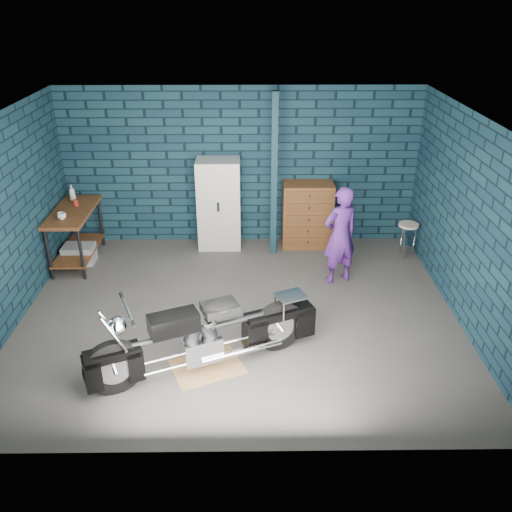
{
  "coord_description": "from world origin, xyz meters",
  "views": [
    {
      "loc": [
        0.16,
        -6.41,
        4.12
      ],
      "look_at": [
        0.24,
        0.3,
        0.75
      ],
      "focal_mm": 38.0,
      "sensor_mm": 36.0,
      "label": 1
    }
  ],
  "objects_px": {
    "shop_stool": "(407,240)",
    "tool_chest": "(307,215)",
    "motorcycle": "(205,331)",
    "storage_bin": "(79,254)",
    "locker": "(219,204)",
    "person": "(340,236)",
    "workbench": "(76,236)"
  },
  "relations": [
    {
      "from": "motorcycle",
      "to": "person",
      "type": "bearing_deg",
      "value": 25.5
    },
    {
      "from": "locker",
      "to": "storage_bin",
      "type": "bearing_deg",
      "value": -164.81
    },
    {
      "from": "motorcycle",
      "to": "shop_stool",
      "type": "distance_m",
      "value": 4.32
    },
    {
      "from": "locker",
      "to": "shop_stool",
      "type": "distance_m",
      "value": 3.22
    },
    {
      "from": "motorcycle",
      "to": "storage_bin",
      "type": "height_order",
      "value": "motorcycle"
    },
    {
      "from": "shop_stool",
      "to": "locker",
      "type": "bearing_deg",
      "value": 171.71
    },
    {
      "from": "storage_bin",
      "to": "locker",
      "type": "distance_m",
      "value": 2.45
    },
    {
      "from": "motorcycle",
      "to": "person",
      "type": "relative_size",
      "value": 1.56
    },
    {
      "from": "tool_chest",
      "to": "motorcycle",
      "type": "bearing_deg",
      "value": -113.97
    },
    {
      "from": "tool_chest",
      "to": "shop_stool",
      "type": "relative_size",
      "value": 1.9
    },
    {
      "from": "shop_stool",
      "to": "tool_chest",
      "type": "bearing_deg",
      "value": 164.3
    },
    {
      "from": "tool_chest",
      "to": "shop_stool",
      "type": "height_order",
      "value": "tool_chest"
    },
    {
      "from": "workbench",
      "to": "storage_bin",
      "type": "relative_size",
      "value": 2.81
    },
    {
      "from": "workbench",
      "to": "locker",
      "type": "bearing_deg",
      "value": 13.85
    },
    {
      "from": "locker",
      "to": "motorcycle",
      "type": "bearing_deg",
      "value": -89.98
    },
    {
      "from": "workbench",
      "to": "motorcycle",
      "type": "xyz_separation_m",
      "value": [
        2.31,
        -2.84,
        0.07
      ]
    },
    {
      "from": "locker",
      "to": "tool_chest",
      "type": "distance_m",
      "value": 1.53
    },
    {
      "from": "person",
      "to": "shop_stool",
      "type": "distance_m",
      "value": 1.59
    },
    {
      "from": "workbench",
      "to": "tool_chest",
      "type": "bearing_deg",
      "value": 8.47
    },
    {
      "from": "person",
      "to": "locker",
      "type": "bearing_deg",
      "value": -57.82
    },
    {
      "from": "shop_stool",
      "to": "storage_bin",
      "type": "bearing_deg",
      "value": -178.28
    },
    {
      "from": "workbench",
      "to": "storage_bin",
      "type": "bearing_deg",
      "value": -69.06
    },
    {
      "from": "person",
      "to": "shop_stool",
      "type": "relative_size",
      "value": 2.56
    },
    {
      "from": "workbench",
      "to": "person",
      "type": "distance_m",
      "value": 4.26
    },
    {
      "from": "person",
      "to": "tool_chest",
      "type": "height_order",
      "value": "person"
    },
    {
      "from": "storage_bin",
      "to": "locker",
      "type": "height_order",
      "value": "locker"
    },
    {
      "from": "tool_chest",
      "to": "shop_stool",
      "type": "bearing_deg",
      "value": -15.7
    },
    {
      "from": "motorcycle",
      "to": "person",
      "type": "distance_m",
      "value": 2.84
    },
    {
      "from": "storage_bin",
      "to": "locker",
      "type": "bearing_deg",
      "value": 15.19
    },
    {
      "from": "workbench",
      "to": "locker",
      "type": "xyz_separation_m",
      "value": [
        2.31,
        0.57,
        0.32
      ]
    },
    {
      "from": "person",
      "to": "shop_stool",
      "type": "bearing_deg",
      "value": -170.65
    },
    {
      "from": "workbench",
      "to": "tool_chest",
      "type": "relative_size",
      "value": 1.23
    }
  ]
}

